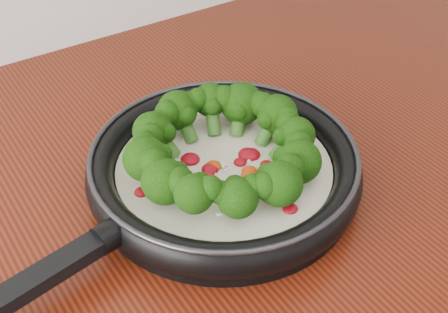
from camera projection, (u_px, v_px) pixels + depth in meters
skillet at (222, 165)px, 0.77m from camera, size 0.55×0.40×0.10m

